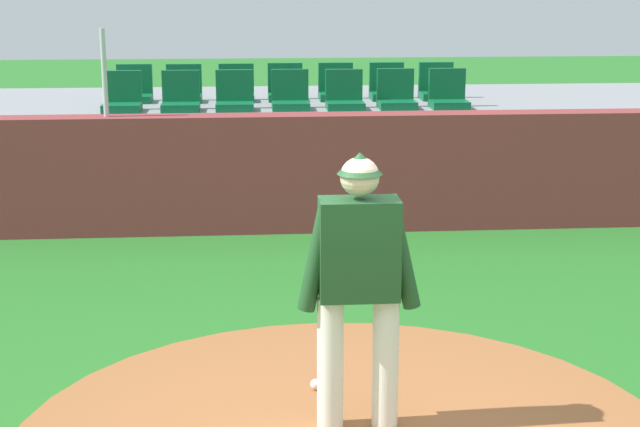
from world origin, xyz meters
TOP-DOWN VIEW (x-y plane):
  - pitcher at (0.09, 0.20)m, footprint 0.75×0.27m
  - baseball at (-0.13, 0.77)m, footprint 0.07×0.07m
  - brick_barrier at (0.00, 5.91)m, footprint 17.06×0.40m
  - fence_post_left at (-2.15, 5.91)m, footprint 0.06×0.06m
  - bleacher_platform at (0.00, 8.26)m, footprint 16.11×3.16m
  - stadium_chair_0 at (-2.13, 7.21)m, footprint 0.48×0.44m
  - stadium_chair_1 at (-1.39, 7.20)m, footprint 0.48×0.44m
  - stadium_chair_2 at (-0.70, 7.21)m, footprint 0.48×0.44m
  - stadium_chair_3 at (0.01, 7.22)m, footprint 0.48×0.44m
  - stadium_chair_4 at (0.72, 7.18)m, footprint 0.48×0.44m
  - stadium_chair_5 at (1.40, 7.21)m, footprint 0.48×0.44m
  - stadium_chair_6 at (2.07, 7.19)m, footprint 0.48×0.44m
  - stadium_chair_7 at (-2.07, 8.11)m, footprint 0.48×0.44m
  - stadium_chair_8 at (-1.40, 8.08)m, footprint 0.48×0.44m
  - stadium_chair_9 at (-0.68, 8.09)m, footprint 0.48×0.44m
  - stadium_chair_10 at (-0.01, 8.13)m, footprint 0.48×0.44m
  - stadium_chair_11 at (0.69, 8.12)m, footprint 0.48×0.44m
  - stadium_chair_12 at (1.41, 8.12)m, footprint 0.48×0.44m
  - stadium_chair_13 at (2.10, 8.09)m, footprint 0.48×0.44m

SIDE VIEW (x-z plane):
  - baseball at x=-0.13m, z-range 0.25..0.32m
  - bleacher_platform at x=0.00m, z-range 0.00..1.27m
  - brick_barrier at x=0.00m, z-range 0.00..1.39m
  - pitcher at x=0.09m, z-range 0.39..2.11m
  - stadium_chair_0 at x=-2.13m, z-range 1.18..1.68m
  - stadium_chair_1 at x=-1.39m, z-range 1.18..1.68m
  - stadium_chair_2 at x=-0.70m, z-range 1.18..1.68m
  - stadium_chair_3 at x=0.01m, z-range 1.18..1.68m
  - stadium_chair_4 at x=0.72m, z-range 1.18..1.68m
  - stadium_chair_5 at x=1.40m, z-range 1.18..1.68m
  - stadium_chair_6 at x=2.07m, z-range 1.18..1.68m
  - stadium_chair_7 at x=-2.07m, z-range 1.18..1.68m
  - stadium_chair_8 at x=-1.40m, z-range 1.18..1.68m
  - stadium_chair_9 at x=-0.68m, z-range 1.18..1.68m
  - stadium_chair_10 at x=-0.01m, z-range 1.18..1.68m
  - stadium_chair_11 at x=0.69m, z-range 1.18..1.68m
  - stadium_chair_12 at x=1.41m, z-range 1.18..1.68m
  - stadium_chair_13 at x=2.10m, z-range 1.18..1.68m
  - fence_post_left at x=-2.15m, z-range 1.39..2.38m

